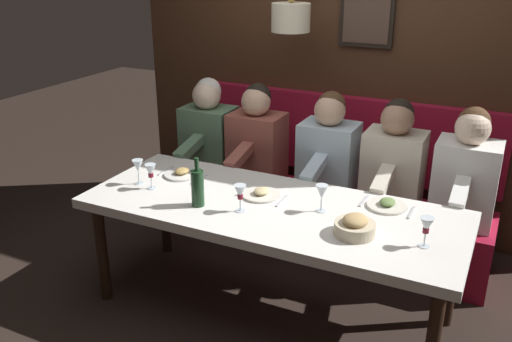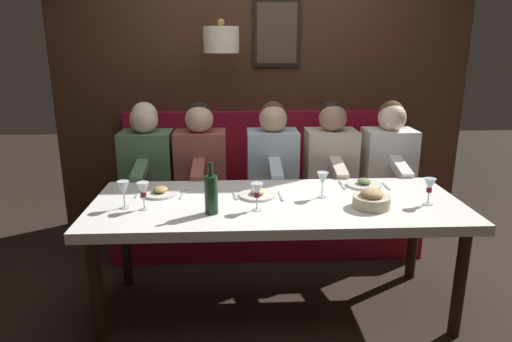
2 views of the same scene
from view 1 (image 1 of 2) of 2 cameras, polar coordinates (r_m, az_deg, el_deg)
ground_plane at (r=3.66m, az=1.47°, el=-14.11°), size 12.00×12.00×0.00m
dining_table at (r=3.31m, az=1.58°, el=-4.61°), size 0.90×2.26×0.74m
banquette_bench at (r=4.25m, az=6.51°, el=-5.22°), size 0.52×2.46×0.45m
back_wall_panel at (r=4.41m, az=9.69°, el=11.34°), size 0.59×3.66×2.90m
diner_nearest at (r=3.83m, az=20.89°, el=-0.02°), size 0.60×0.40×0.79m
diner_near at (r=3.89m, az=14.02°, el=1.11°), size 0.60×0.40×0.79m
diner_middle at (r=4.00m, az=7.47°, el=2.17°), size 0.60×0.40×0.79m
diner_far at (r=4.20m, az=0.06°, el=3.33°), size 0.60×0.40×0.79m
diner_farthest at (r=4.40m, az=-4.92°, el=4.08°), size 0.60×0.40×0.79m
place_setting_0 at (r=3.74m, az=-7.63°, el=-0.25°), size 0.24×0.32×0.05m
place_setting_1 at (r=3.40m, az=0.57°, el=-2.36°), size 0.24×0.32×0.05m
place_setting_2 at (r=3.35m, az=13.40°, el=-3.40°), size 0.24×0.31×0.05m
wine_glass_0 at (r=3.16m, az=-1.65°, el=-2.27°), size 0.07×0.07×0.16m
wine_glass_1 at (r=3.62m, az=-12.09°, el=0.42°), size 0.07×0.07×0.16m
wine_glass_2 at (r=3.53m, az=-10.82°, el=-0.05°), size 0.07×0.07×0.16m
wine_glass_3 at (r=3.18m, az=6.81°, el=-2.23°), size 0.07×0.07×0.16m
wine_glass_4 at (r=2.92m, az=17.17°, el=-5.47°), size 0.07×0.07×0.16m
wine_bottle at (r=3.25m, az=-6.05°, el=-1.68°), size 0.08×0.08×0.30m
bread_bowl at (r=2.98m, az=10.17°, el=-5.66°), size 0.22×0.22×0.12m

